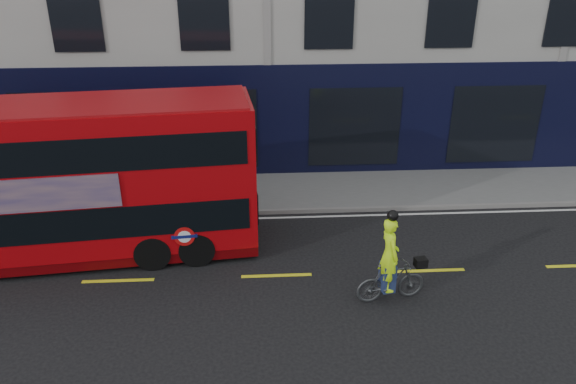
{
  "coord_description": "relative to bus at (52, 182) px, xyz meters",
  "views": [
    {
      "loc": [
        -0.41,
        -10.62,
        7.98
      ],
      "look_at": [
        0.34,
        2.32,
        1.97
      ],
      "focal_mm": 35.0,
      "sensor_mm": 36.0,
      "label": 1
    }
  ],
  "objects": [
    {
      "name": "road_edge_line",
      "position": [
        5.69,
        1.84,
        -2.15
      ],
      "size": [
        58.0,
        0.1,
        0.01
      ],
      "primitive_type": "cube",
      "color": "silver",
      "rests_on": "ground"
    },
    {
      "name": "bus",
      "position": [
        0.0,
        0.0,
        0.0
      ],
      "size": [
        10.62,
        3.41,
        4.21
      ],
      "rotation": [
        0.0,
        0.0,
        0.1
      ],
      "color": "#AB060B",
      "rests_on": "ground"
    },
    {
      "name": "lane_dashes",
      "position": [
        5.69,
        -1.36,
        -2.15
      ],
      "size": [
        58.0,
        0.12,
        0.01
      ],
      "primitive_type": null,
      "color": "yellow",
      "rests_on": "ground"
    },
    {
      "name": "pavement",
      "position": [
        5.69,
        3.64,
        -2.1
      ],
      "size": [
        60.0,
        3.0,
        0.12
      ],
      "primitive_type": "cube",
      "color": "slate",
      "rests_on": "ground"
    },
    {
      "name": "ground",
      "position": [
        5.69,
        -2.86,
        -2.16
      ],
      "size": [
        120.0,
        120.0,
        0.0
      ],
      "primitive_type": "plane",
      "color": "black",
      "rests_on": "ground"
    },
    {
      "name": "kerb",
      "position": [
        5.69,
        2.14,
        -2.09
      ],
      "size": [
        60.0,
        0.12,
        0.13
      ],
      "primitive_type": "cube",
      "color": "slate",
      "rests_on": "ground"
    },
    {
      "name": "cyclist",
      "position": [
        8.32,
        -2.54,
        -1.34
      ],
      "size": [
        1.74,
        0.75,
        2.39
      ],
      "rotation": [
        0.0,
        0.0,
        0.16
      ],
      "color": "#434648",
      "rests_on": "ground"
    }
  ]
}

